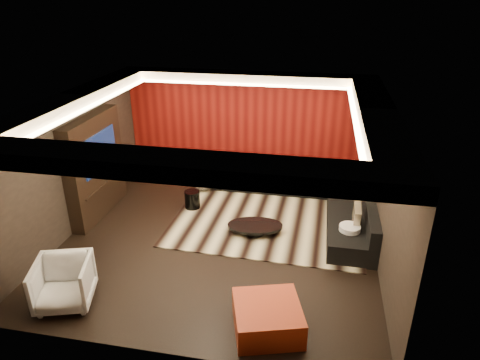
% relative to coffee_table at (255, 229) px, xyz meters
% --- Properties ---
extents(floor, '(6.00, 6.00, 0.02)m').
position_rel_coffee_table_xyz_m(floor, '(-0.66, -0.34, -0.12)').
color(floor, black).
rests_on(floor, ground).
extents(ceiling, '(6.00, 6.00, 0.02)m').
position_rel_coffee_table_xyz_m(ceiling, '(-0.66, -0.34, 2.70)').
color(ceiling, silver).
rests_on(ceiling, ground).
extents(wall_back, '(6.00, 0.02, 2.80)m').
position_rel_coffee_table_xyz_m(wall_back, '(-0.66, 2.67, 1.29)').
color(wall_back, black).
rests_on(wall_back, ground).
extents(wall_left, '(0.02, 6.00, 2.80)m').
position_rel_coffee_table_xyz_m(wall_left, '(-3.67, -0.34, 1.29)').
color(wall_left, black).
rests_on(wall_left, ground).
extents(wall_right, '(0.02, 6.00, 2.80)m').
position_rel_coffee_table_xyz_m(wall_right, '(2.35, -0.34, 1.29)').
color(wall_right, black).
rests_on(wall_right, ground).
extents(red_feature_wall, '(5.98, 0.05, 2.78)m').
position_rel_coffee_table_xyz_m(red_feature_wall, '(-0.66, 2.63, 1.29)').
color(red_feature_wall, '#6B0C0A').
rests_on(red_feature_wall, ground).
extents(soffit_back, '(6.00, 0.60, 0.22)m').
position_rel_coffee_table_xyz_m(soffit_back, '(-0.66, 2.36, 2.58)').
color(soffit_back, silver).
rests_on(soffit_back, ground).
extents(soffit_front, '(6.00, 0.60, 0.22)m').
position_rel_coffee_table_xyz_m(soffit_front, '(-0.66, -3.04, 2.58)').
color(soffit_front, silver).
rests_on(soffit_front, ground).
extents(soffit_left, '(0.60, 4.80, 0.22)m').
position_rel_coffee_table_xyz_m(soffit_left, '(-3.36, -0.34, 2.58)').
color(soffit_left, silver).
rests_on(soffit_left, ground).
extents(soffit_right, '(0.60, 4.80, 0.22)m').
position_rel_coffee_table_xyz_m(soffit_right, '(2.04, -0.34, 2.58)').
color(soffit_right, silver).
rests_on(soffit_right, ground).
extents(cove_back, '(4.80, 0.08, 0.04)m').
position_rel_coffee_table_xyz_m(cove_back, '(-0.66, 2.02, 2.49)').
color(cove_back, '#FFD899').
rests_on(cove_back, ground).
extents(cove_front, '(4.80, 0.08, 0.04)m').
position_rel_coffee_table_xyz_m(cove_front, '(-0.66, -2.70, 2.49)').
color(cove_front, '#FFD899').
rests_on(cove_front, ground).
extents(cove_left, '(0.08, 4.80, 0.04)m').
position_rel_coffee_table_xyz_m(cove_left, '(-3.02, -0.34, 2.49)').
color(cove_left, '#FFD899').
rests_on(cove_left, ground).
extents(cove_right, '(0.08, 4.80, 0.04)m').
position_rel_coffee_table_xyz_m(cove_right, '(1.70, -0.34, 2.49)').
color(cove_right, '#FFD899').
rests_on(cove_right, ground).
extents(tv_surround, '(0.30, 2.00, 2.20)m').
position_rel_coffee_table_xyz_m(tv_surround, '(-3.51, 0.26, 0.99)').
color(tv_surround, black).
rests_on(tv_surround, ground).
extents(tv_screen, '(0.04, 1.30, 0.80)m').
position_rel_coffee_table_xyz_m(tv_screen, '(-3.35, 0.26, 1.34)').
color(tv_screen, black).
rests_on(tv_screen, ground).
extents(tv_shelf, '(0.04, 1.60, 0.04)m').
position_rel_coffee_table_xyz_m(tv_shelf, '(-3.35, 0.26, 0.59)').
color(tv_shelf, black).
rests_on(tv_shelf, ground).
extents(rug, '(4.09, 3.12, 0.02)m').
position_rel_coffee_table_xyz_m(rug, '(0.18, 0.56, -0.10)').
color(rug, beige).
rests_on(rug, floor).
extents(coffee_table, '(1.28, 1.28, 0.19)m').
position_rel_coffee_table_xyz_m(coffee_table, '(0.00, 0.00, 0.00)').
color(coffee_table, black).
rests_on(coffee_table, rug).
extents(drum_stool, '(0.35, 0.35, 0.40)m').
position_rel_coffee_table_xyz_m(drum_stool, '(-1.57, 0.81, 0.11)').
color(drum_stool, black).
rests_on(drum_stool, rug).
extents(striped_pouf, '(0.66, 0.66, 0.32)m').
position_rel_coffee_table_xyz_m(striped_pouf, '(-1.57, 1.81, 0.06)').
color(striped_pouf, '#BFAD94').
rests_on(striped_pouf, rug).
extents(white_side_table, '(0.44, 0.44, 0.50)m').
position_rel_coffee_table_xyz_m(white_side_table, '(1.84, -0.21, 0.14)').
color(white_side_table, white).
rests_on(white_side_table, floor).
extents(orange_ottoman, '(1.18, 1.18, 0.42)m').
position_rel_coffee_table_xyz_m(orange_ottoman, '(0.60, -2.61, 0.10)').
color(orange_ottoman, '#9E3B14').
rests_on(orange_ottoman, floor).
extents(armchair, '(1.04, 1.05, 0.77)m').
position_rel_coffee_table_xyz_m(armchair, '(-2.61, -2.64, 0.27)').
color(armchair, silver).
rests_on(armchair, floor).
extents(sectional_sofa, '(3.65, 3.50, 0.75)m').
position_rel_coffee_table_xyz_m(sectional_sofa, '(1.07, 1.53, 0.15)').
color(sectional_sofa, black).
rests_on(sectional_sofa, floor).
extents(throw_pillows, '(2.92, 2.68, 0.50)m').
position_rel_coffee_table_xyz_m(throw_pillows, '(1.02, 1.46, 0.51)').
color(throw_pillows, tan).
rests_on(throw_pillows, sectional_sofa).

